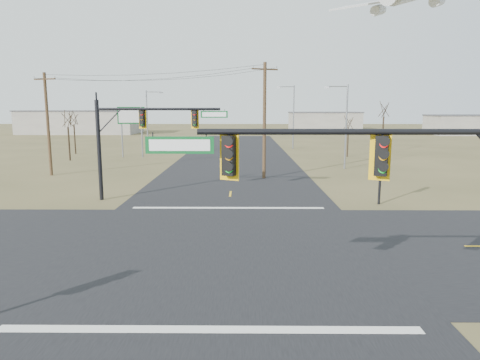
{
  "coord_description": "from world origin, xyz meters",
  "views": [
    {
      "loc": [
        0.96,
        -18.68,
        6.17
      ],
      "look_at": [
        0.8,
        1.0,
        2.89
      ],
      "focal_mm": 32.0,
      "sensor_mm": 36.0,
      "label": 1
    }
  ],
  "objects_px": {
    "streetlight_a": "(344,122)",
    "bare_tree_d": "(384,109)",
    "pedestal_signal_ne": "(382,160)",
    "bare_tree_a": "(67,118)",
    "mast_arm_near": "(379,172)",
    "bare_tree_c": "(349,123)",
    "streetlight_b": "(292,113)",
    "bare_tree_b": "(73,118)",
    "streetlight_c": "(148,118)",
    "utility_pole_far": "(48,123)",
    "highway_sign": "(131,122)",
    "mast_arm_far": "(144,128)",
    "utility_pole_near": "(264,119)"
  },
  "relations": [
    {
      "from": "mast_arm_far",
      "to": "bare_tree_a",
      "type": "bearing_deg",
      "value": 136.27
    },
    {
      "from": "utility_pole_far",
      "to": "highway_sign",
      "type": "xyz_separation_m",
      "value": [
        3.77,
        15.23,
        -0.4
      ]
    },
    {
      "from": "bare_tree_a",
      "to": "bare_tree_b",
      "type": "bearing_deg",
      "value": 106.69
    },
    {
      "from": "streetlight_a",
      "to": "bare_tree_b",
      "type": "bearing_deg",
      "value": 179.95
    },
    {
      "from": "pedestal_signal_ne",
      "to": "streetlight_b",
      "type": "height_order",
      "value": "streetlight_b"
    },
    {
      "from": "pedestal_signal_ne",
      "to": "bare_tree_a",
      "type": "distance_m",
      "value": 38.37
    },
    {
      "from": "utility_pole_far",
      "to": "streetlight_c",
      "type": "relative_size",
      "value": 1.09
    },
    {
      "from": "mast_arm_near",
      "to": "bare_tree_c",
      "type": "distance_m",
      "value": 45.65
    },
    {
      "from": "highway_sign",
      "to": "utility_pole_near",
      "type": "bearing_deg",
      "value": -67.56
    },
    {
      "from": "highway_sign",
      "to": "bare_tree_b",
      "type": "bearing_deg",
      "value": 134.79
    },
    {
      "from": "bare_tree_b",
      "to": "bare_tree_d",
      "type": "distance_m",
      "value": 42.95
    },
    {
      "from": "bare_tree_c",
      "to": "bare_tree_b",
      "type": "bearing_deg",
      "value": 175.24
    },
    {
      "from": "bare_tree_a",
      "to": "bare_tree_b",
      "type": "distance_m",
      "value": 7.88
    },
    {
      "from": "bare_tree_d",
      "to": "mast_arm_far",
      "type": "bearing_deg",
      "value": -129.53
    },
    {
      "from": "highway_sign",
      "to": "bare_tree_a",
      "type": "height_order",
      "value": "highway_sign"
    },
    {
      "from": "mast_arm_near",
      "to": "streetlight_c",
      "type": "height_order",
      "value": "streetlight_c"
    },
    {
      "from": "streetlight_c",
      "to": "bare_tree_d",
      "type": "bearing_deg",
      "value": 1.99
    },
    {
      "from": "streetlight_a",
      "to": "bare_tree_d",
      "type": "relative_size",
      "value": 1.13
    },
    {
      "from": "mast_arm_near",
      "to": "bare_tree_c",
      "type": "bearing_deg",
      "value": 101.7
    },
    {
      "from": "streetlight_a",
      "to": "mast_arm_near",
      "type": "bearing_deg",
      "value": -78.2
    },
    {
      "from": "pedestal_signal_ne",
      "to": "bare_tree_a",
      "type": "height_order",
      "value": "bare_tree_a"
    },
    {
      "from": "pedestal_signal_ne",
      "to": "streetlight_c",
      "type": "distance_m",
      "value": 39.11
    },
    {
      "from": "pedestal_signal_ne",
      "to": "bare_tree_a",
      "type": "relative_size",
      "value": 0.62
    },
    {
      "from": "highway_sign",
      "to": "pedestal_signal_ne",
      "type": "bearing_deg",
      "value": -71.14
    },
    {
      "from": "streetlight_b",
      "to": "bare_tree_a",
      "type": "distance_m",
      "value": 32.62
    },
    {
      "from": "streetlight_a",
      "to": "bare_tree_d",
      "type": "xyz_separation_m",
      "value": [
        9.27,
        16.33,
        1.3
      ]
    },
    {
      "from": "utility_pole_far",
      "to": "streetlight_c",
      "type": "height_order",
      "value": "utility_pole_far"
    },
    {
      "from": "pedestal_signal_ne",
      "to": "bare_tree_d",
      "type": "height_order",
      "value": "bare_tree_d"
    },
    {
      "from": "utility_pole_far",
      "to": "bare_tree_a",
      "type": "bearing_deg",
      "value": 104.13
    },
    {
      "from": "pedestal_signal_ne",
      "to": "bare_tree_d",
      "type": "relative_size",
      "value": 0.52
    },
    {
      "from": "highway_sign",
      "to": "streetlight_c",
      "type": "relative_size",
      "value": 0.74
    },
    {
      "from": "highway_sign",
      "to": "streetlight_a",
      "type": "height_order",
      "value": "streetlight_a"
    },
    {
      "from": "streetlight_c",
      "to": "mast_arm_far",
      "type": "bearing_deg",
      "value": -77.96
    },
    {
      "from": "pedestal_signal_ne",
      "to": "bare_tree_d",
      "type": "xyz_separation_m",
      "value": [
        10.75,
        33.28,
        3.22
      ]
    },
    {
      "from": "highway_sign",
      "to": "mast_arm_far",
      "type": "bearing_deg",
      "value": -95.0
    },
    {
      "from": "bare_tree_c",
      "to": "bare_tree_d",
      "type": "bearing_deg",
      "value": 38.63
    },
    {
      "from": "pedestal_signal_ne",
      "to": "streetlight_b",
      "type": "bearing_deg",
      "value": 73.71
    },
    {
      "from": "mast_arm_near",
      "to": "highway_sign",
      "type": "xyz_separation_m",
      "value": [
        -17.89,
        43.63,
        -0.01
      ]
    },
    {
      "from": "mast_arm_near",
      "to": "streetlight_a",
      "type": "distance_m",
      "value": 33.74
    },
    {
      "from": "highway_sign",
      "to": "bare_tree_c",
      "type": "relative_size",
      "value": 1.14
    },
    {
      "from": "streetlight_c",
      "to": "bare_tree_a",
      "type": "relative_size",
      "value": 1.36
    },
    {
      "from": "pedestal_signal_ne",
      "to": "bare_tree_b",
      "type": "height_order",
      "value": "bare_tree_b"
    },
    {
      "from": "streetlight_c",
      "to": "bare_tree_c",
      "type": "distance_m",
      "value": 27.01
    },
    {
      "from": "streetlight_b",
      "to": "bare_tree_b",
      "type": "xyz_separation_m",
      "value": [
        -30.82,
        -8.21,
        -0.49
      ]
    },
    {
      "from": "highway_sign",
      "to": "bare_tree_b",
      "type": "xyz_separation_m",
      "value": [
        -8.97,
        3.99,
        0.46
      ]
    },
    {
      "from": "pedestal_signal_ne",
      "to": "streetlight_c",
      "type": "relative_size",
      "value": 0.45
    },
    {
      "from": "mast_arm_far",
      "to": "streetlight_b",
      "type": "relative_size",
      "value": 0.91
    },
    {
      "from": "bare_tree_a",
      "to": "bare_tree_b",
      "type": "relative_size",
      "value": 1.02
    },
    {
      "from": "mast_arm_near",
      "to": "streetlight_c",
      "type": "relative_size",
      "value": 1.19
    },
    {
      "from": "streetlight_c",
      "to": "bare_tree_b",
      "type": "height_order",
      "value": "streetlight_c"
    }
  ]
}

